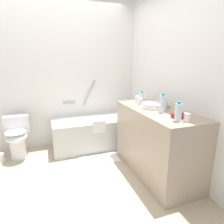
{
  "coord_description": "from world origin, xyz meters",
  "views": [
    {
      "loc": [
        -0.2,
        -2.33,
        1.5
      ],
      "look_at": [
        0.72,
        0.25,
        0.78
      ],
      "focal_mm": 30.65,
      "sensor_mm": 36.0,
      "label": 1
    }
  ],
  "objects_px": {
    "drinking_glass_0": "(187,118)",
    "drinking_glass_2": "(137,99)",
    "sink_faucet": "(166,105)",
    "toilet": "(17,137)",
    "toilet_paper_roll": "(0,158)",
    "drinking_glass_1": "(140,101)",
    "amenity_basket": "(179,116)",
    "water_bottle_0": "(162,104)",
    "water_bottle_1": "(178,112)",
    "bathtub": "(96,131)",
    "bath_mat": "(100,159)",
    "sink_basin": "(154,106)",
    "water_bottle_2": "(142,98)"
  },
  "relations": [
    {
      "from": "toilet",
      "to": "drinking_glass_2",
      "type": "xyz_separation_m",
      "value": [
        1.81,
        -0.56,
        0.59
      ]
    },
    {
      "from": "water_bottle_1",
      "to": "amenity_basket",
      "type": "height_order",
      "value": "water_bottle_1"
    },
    {
      "from": "drinking_glass_0",
      "to": "drinking_glass_2",
      "type": "xyz_separation_m",
      "value": [
        -0.03,
        1.07,
        0.0
      ]
    },
    {
      "from": "bathtub",
      "to": "drinking_glass_0",
      "type": "bearing_deg",
      "value": -71.82
    },
    {
      "from": "water_bottle_1",
      "to": "sink_basin",
      "type": "bearing_deg",
      "value": 81.75
    },
    {
      "from": "drinking_glass_0",
      "to": "drinking_glass_2",
      "type": "height_order",
      "value": "drinking_glass_2"
    },
    {
      "from": "bathtub",
      "to": "amenity_basket",
      "type": "height_order",
      "value": "bathtub"
    },
    {
      "from": "drinking_glass_0",
      "to": "toilet_paper_roll",
      "type": "relative_size",
      "value": 0.68
    },
    {
      "from": "toilet",
      "to": "toilet_paper_roll",
      "type": "distance_m",
      "value": 0.39
    },
    {
      "from": "amenity_basket",
      "to": "water_bottle_1",
      "type": "bearing_deg",
      "value": -133.02
    },
    {
      "from": "sink_faucet",
      "to": "toilet_paper_roll",
      "type": "bearing_deg",
      "value": 157.83
    },
    {
      "from": "sink_basin",
      "to": "water_bottle_1",
      "type": "height_order",
      "value": "water_bottle_1"
    },
    {
      "from": "toilet",
      "to": "toilet_paper_roll",
      "type": "relative_size",
      "value": 5.11
    },
    {
      "from": "water_bottle_1",
      "to": "amenity_basket",
      "type": "relative_size",
      "value": 1.51
    },
    {
      "from": "water_bottle_0",
      "to": "drinking_glass_1",
      "type": "relative_size",
      "value": 2.37
    },
    {
      "from": "sink_faucet",
      "to": "toilet",
      "type": "bearing_deg",
      "value": 153.9
    },
    {
      "from": "toilet",
      "to": "sink_basin",
      "type": "xyz_separation_m",
      "value": [
        1.84,
        -1.0,
        0.58
      ]
    },
    {
      "from": "bathtub",
      "to": "drinking_glass_2",
      "type": "height_order",
      "value": "bathtub"
    },
    {
      "from": "sink_basin",
      "to": "bath_mat",
      "type": "height_order",
      "value": "sink_basin"
    },
    {
      "from": "water_bottle_1",
      "to": "drinking_glass_0",
      "type": "xyz_separation_m",
      "value": [
        0.08,
        -0.04,
        -0.05
      ]
    },
    {
      "from": "toilet",
      "to": "water_bottle_1",
      "type": "bearing_deg",
      "value": 46.74
    },
    {
      "from": "bathtub",
      "to": "toilet",
      "type": "height_order",
      "value": "bathtub"
    },
    {
      "from": "bath_mat",
      "to": "toilet_paper_roll",
      "type": "height_order",
      "value": "toilet_paper_roll"
    },
    {
      "from": "drinking_glass_1",
      "to": "toilet_paper_roll",
      "type": "distance_m",
      "value": 2.31
    },
    {
      "from": "sink_faucet",
      "to": "bathtub",
      "type": "bearing_deg",
      "value": 126.21
    },
    {
      "from": "bathtub",
      "to": "drinking_glass_0",
      "type": "relative_size",
      "value": 17.0
    },
    {
      "from": "drinking_glass_1",
      "to": "water_bottle_0",
      "type": "bearing_deg",
      "value": -85.07
    },
    {
      "from": "toilet",
      "to": "water_bottle_0",
      "type": "distance_m",
      "value": 2.28
    },
    {
      "from": "bathtub",
      "to": "amenity_basket",
      "type": "bearing_deg",
      "value": -69.77
    },
    {
      "from": "water_bottle_0",
      "to": "amenity_basket",
      "type": "relative_size",
      "value": 1.67
    },
    {
      "from": "sink_basin",
      "to": "drinking_glass_1",
      "type": "height_order",
      "value": "drinking_glass_1"
    },
    {
      "from": "sink_faucet",
      "to": "drinking_glass_2",
      "type": "relative_size",
      "value": 1.57
    },
    {
      "from": "water_bottle_2",
      "to": "toilet_paper_roll",
      "type": "distance_m",
      "value": 2.36
    },
    {
      "from": "toilet",
      "to": "sink_basin",
      "type": "relative_size",
      "value": 2.11
    },
    {
      "from": "toilet",
      "to": "bath_mat",
      "type": "distance_m",
      "value": 1.36
    },
    {
      "from": "sink_basin",
      "to": "drinking_glass_2",
      "type": "bearing_deg",
      "value": 94.72
    },
    {
      "from": "bathtub",
      "to": "water_bottle_1",
      "type": "xyz_separation_m",
      "value": [
        0.46,
        -1.6,
        0.71
      ]
    },
    {
      "from": "toilet",
      "to": "bath_mat",
      "type": "bearing_deg",
      "value": 65.9
    },
    {
      "from": "toilet",
      "to": "drinking_glass_1",
      "type": "relative_size",
      "value": 6.87
    },
    {
      "from": "sink_faucet",
      "to": "water_bottle_1",
      "type": "bearing_deg",
      "value": -114.75
    },
    {
      "from": "water_bottle_2",
      "to": "drinking_glass_0",
      "type": "xyz_separation_m",
      "value": [
        0.01,
        -0.97,
        -0.04
      ]
    },
    {
      "from": "toilet_paper_roll",
      "to": "toilet",
      "type": "bearing_deg",
      "value": 13.56
    },
    {
      "from": "water_bottle_0",
      "to": "amenity_basket",
      "type": "xyz_separation_m",
      "value": [
        0.04,
        -0.26,
        -0.08
      ]
    },
    {
      "from": "sink_faucet",
      "to": "amenity_basket",
      "type": "height_order",
      "value": "sink_faucet"
    },
    {
      "from": "bathtub",
      "to": "water_bottle_1",
      "type": "height_order",
      "value": "bathtub"
    },
    {
      "from": "drinking_glass_0",
      "to": "drinking_glass_2",
      "type": "bearing_deg",
      "value": 91.64
    },
    {
      "from": "water_bottle_0",
      "to": "amenity_basket",
      "type": "distance_m",
      "value": 0.28
    },
    {
      "from": "drinking_glass_0",
      "to": "amenity_basket",
      "type": "bearing_deg",
      "value": 84.65
    },
    {
      "from": "sink_basin",
      "to": "water_bottle_2",
      "type": "bearing_deg",
      "value": 92.59
    },
    {
      "from": "drinking_glass_1",
      "to": "amenity_basket",
      "type": "xyz_separation_m",
      "value": [
        0.09,
        -0.76,
        -0.02
      ]
    }
  ]
}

